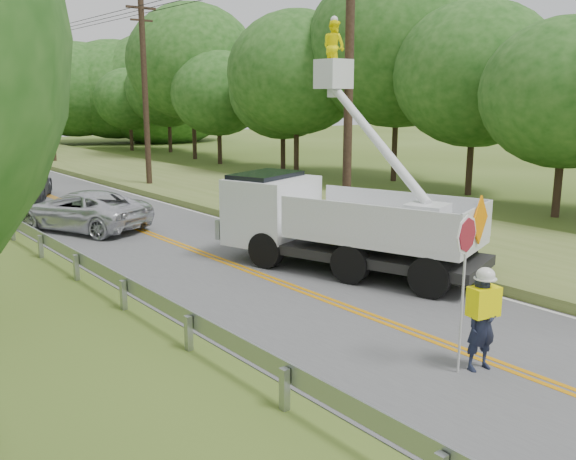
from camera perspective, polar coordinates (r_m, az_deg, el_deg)
ground at (r=12.32m, az=18.17°, el=-11.53°), size 140.00×140.00×0.00m
road at (r=22.68m, az=-12.79°, el=-0.31°), size 7.20×96.00×0.03m
guardrail at (r=22.03m, az=-23.31°, el=0.05°), size 0.18×48.00×0.77m
utility_poles at (r=27.24m, az=-6.53°, el=13.13°), size 1.60×43.30×10.00m
tall_grass_verge at (r=26.47m, az=1.10°, el=2.09°), size 7.00×96.00×0.30m
treeline_right at (r=38.97m, az=1.88°, el=14.50°), size 12.68×51.73×12.12m
flagger at (r=11.54m, az=17.58°, el=-7.55°), size 1.14×0.55×2.88m
bucket_truck at (r=17.90m, az=2.91°, el=1.92°), size 4.81×7.82×7.19m
suv_silver at (r=23.85m, az=-18.62°, el=1.77°), size 4.38×5.77×1.46m
suv_darkgrey at (r=31.64m, az=-23.34°, el=3.94°), size 4.06×5.69×1.53m
yard_sign at (r=20.08m, az=13.96°, el=-0.29°), size 0.57×0.08×0.82m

